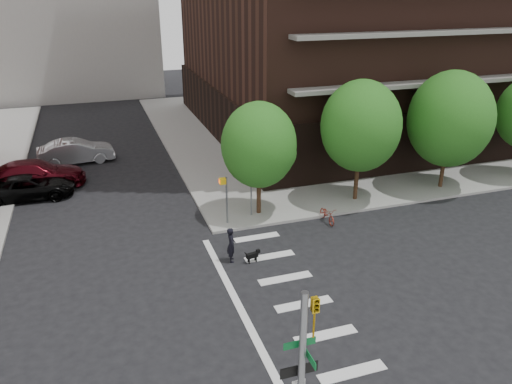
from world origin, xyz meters
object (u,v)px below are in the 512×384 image
object	(u,v)px
scooter	(327,214)
parked_car_maroon	(36,174)
dog_walker	(231,245)
parked_car_silver	(76,151)
parked_car_black	(30,187)

from	to	relation	value
scooter	parked_car_maroon	bearing A→B (deg)	145.86
parked_car_maroon	scooter	distance (m)	18.34
parked_car_maroon	dog_walker	distance (m)	15.60
parked_car_silver	scooter	bearing A→B (deg)	-143.15
dog_walker	scooter	bearing A→B (deg)	-59.79
parked_car_silver	scooter	xyz separation A→B (m)	(12.71, -14.34, -0.42)
parked_car_maroon	dog_walker	size ratio (longest dim) A/B	3.51
parked_car_black	parked_car_silver	bearing A→B (deg)	-23.34
parked_car_silver	scooter	size ratio (longest dim) A/B	3.17
parked_car_black	parked_car_silver	world-z (taller)	parked_car_silver
dog_walker	parked_car_black	bearing A→B (deg)	49.99
parked_car_black	scooter	bearing A→B (deg)	-117.92
parked_car_maroon	parked_car_black	bearing A→B (deg)	174.48
parked_car_black	parked_car_maroon	size ratio (longest dim) A/B	0.86
dog_walker	parked_car_maroon	bearing A→B (deg)	45.00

